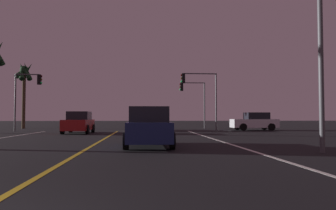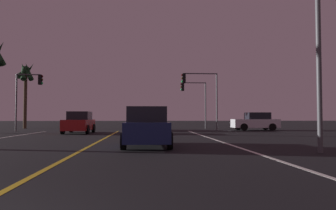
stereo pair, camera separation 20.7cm
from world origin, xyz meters
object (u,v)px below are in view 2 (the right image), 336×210
car_oncoming (79,123)px  traffic_light_near_left (29,89)px  car_lead_same_lane (147,127)px  palm_tree_left_far (26,76)px  traffic_light_far_right (193,94)px  car_ahead_far (151,122)px  street_lamp_right_near (305,17)px  car_crossing_side (256,122)px  traffic_light_near_right (200,88)px

car_oncoming → traffic_light_near_left: traffic_light_near_left is taller
car_lead_same_lane → palm_tree_left_far: 26.19m
car_lead_same_lane → traffic_light_far_right: size_ratio=0.84×
car_oncoming → car_lead_same_lane: bearing=24.5°
car_lead_same_lane → car_ahead_far: same height
street_lamp_right_near → palm_tree_left_far: street_lamp_right_near is taller
car_lead_same_lane → car_oncoming: 12.59m
car_crossing_side → car_oncoming: same height
car_oncoming → palm_tree_left_far: palm_tree_left_far is taller
car_crossing_side → traffic_light_near_left: size_ratio=0.84×
car_lead_same_lane → car_ahead_far: size_ratio=1.00×
traffic_light_near_right → traffic_light_far_right: traffic_light_near_right is taller
street_lamp_right_near → palm_tree_left_far: bearing=-52.7°
traffic_light_near_right → traffic_light_far_right: bearing=-92.6°
street_lamp_right_near → car_oncoming: bearing=-52.6°
car_crossing_side → palm_tree_left_far: palm_tree_left_far is taller
car_ahead_far → car_oncoming: same height
car_oncoming → traffic_light_near_left: (-5.21, 3.79, 2.96)m
car_crossing_side → car_oncoming: bearing=15.3°
car_ahead_far → street_lamp_right_near: size_ratio=0.56×
car_crossing_side → car_ahead_far: size_ratio=1.00×
traffic_light_near_right → palm_tree_left_far: size_ratio=0.72×
traffic_light_near_right → car_oncoming: bearing=20.4°
car_oncoming → street_lamp_right_near: street_lamp_right_near is taller
car_crossing_side → palm_tree_left_far: 25.01m
street_lamp_right_near → car_crossing_side: bearing=-104.4°
palm_tree_left_far → traffic_light_far_right: bearing=-4.0°
palm_tree_left_far → traffic_light_near_right: bearing=-20.4°
car_lead_same_lane → traffic_light_near_left: 18.71m
traffic_light_near_left → street_lamp_right_near: size_ratio=0.67×
car_crossing_side → traffic_light_far_right: size_ratio=0.84×
car_lead_same_lane → traffic_light_near_left: bearing=34.4°
traffic_light_near_left → palm_tree_left_far: bearing=112.7°
car_lead_same_lane → car_crossing_side: bearing=-33.5°
car_crossing_side → car_oncoming: size_ratio=1.00×
traffic_light_far_right → car_ahead_far: bearing=46.5°
car_ahead_far → traffic_light_near_right: (4.55, -0.45, 3.18)m
car_oncoming → traffic_light_near_right: size_ratio=0.80×
car_crossing_side → traffic_light_near_right: bearing=5.3°
traffic_light_far_right → palm_tree_left_far: (-18.48, 1.28, 2.02)m
car_ahead_far → traffic_light_near_left: bearing=92.4°
car_lead_same_lane → car_ahead_far: 15.70m
traffic_light_near_right → traffic_light_far_right: (0.25, 5.50, -0.21)m
car_lead_same_lane → traffic_light_near_right: size_ratio=0.80×
traffic_light_near_right → palm_tree_left_far: 19.53m
traffic_light_near_left → palm_tree_left_far: 7.62m
car_oncoming → street_lamp_right_near: 18.41m
car_crossing_side → street_lamp_right_near: bearing=75.6°
car_oncoming → street_lamp_right_near: bearing=37.4°
car_oncoming → palm_tree_left_far: 14.18m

